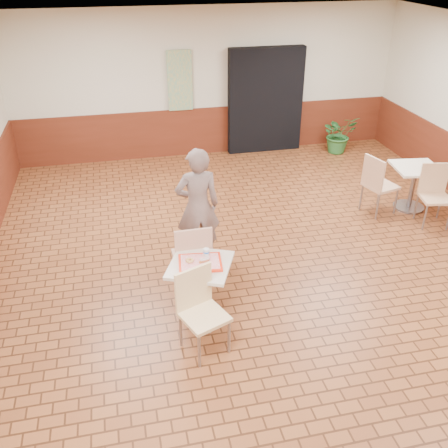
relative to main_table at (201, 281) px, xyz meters
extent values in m
cube|color=brown|center=(1.17, 0.37, -0.50)|extent=(8.00, 10.00, 0.01)
cube|color=white|center=(1.17, 0.37, 2.50)|extent=(8.00, 10.00, 0.01)
cube|color=beige|center=(1.17, 5.37, 1.00)|extent=(8.00, 0.01, 3.00)
cube|color=#541F10|center=(1.17, 5.35, 0.00)|extent=(8.00, 0.04, 1.00)
cube|color=black|center=(2.37, 5.25, 0.60)|extent=(1.60, 0.22, 2.20)
cube|color=gray|center=(0.57, 5.31, 1.10)|extent=(0.50, 0.03, 1.20)
cube|color=beige|center=(0.00, 0.00, 0.22)|extent=(0.70, 0.70, 0.04)
cylinder|color=gray|center=(0.00, 0.00, -0.15)|extent=(0.08, 0.08, 0.70)
cylinder|color=gray|center=(0.00, 0.00, -0.48)|extent=(0.50, 0.50, 0.03)
cube|color=#E5C489|center=(-0.07, -0.62, -0.03)|extent=(0.59, 0.59, 0.04)
cube|color=#E5C489|center=(-0.15, -0.43, 0.24)|extent=(0.43, 0.20, 0.50)
cylinder|color=gray|center=(-0.18, -0.88, -0.27)|extent=(0.03, 0.03, 0.44)
cylinder|color=gray|center=(0.18, -0.73, -0.27)|extent=(0.03, 0.03, 0.44)
cylinder|color=gray|center=(-0.33, -0.52, -0.27)|extent=(0.03, 0.03, 0.44)
cylinder|color=gray|center=(0.03, -0.37, -0.27)|extent=(0.03, 0.03, 0.44)
cube|color=tan|center=(-0.02, 0.55, -0.02)|extent=(0.47, 0.47, 0.04)
cube|color=tan|center=(-0.02, 0.34, 0.26)|extent=(0.47, 0.04, 0.51)
cylinder|color=gray|center=(0.18, 0.75, -0.27)|extent=(0.03, 0.03, 0.46)
cylinder|color=gray|center=(-0.22, 0.75, -0.27)|extent=(0.03, 0.03, 0.46)
cylinder|color=gray|center=(0.18, 0.35, -0.27)|extent=(0.03, 0.03, 0.46)
cylinder|color=gray|center=(-0.22, 0.35, -0.27)|extent=(0.03, 0.03, 0.46)
imported|color=#715D58|center=(0.19, 1.24, 0.35)|extent=(0.63, 0.43, 1.70)
cube|color=red|center=(0.00, 0.00, 0.25)|extent=(0.50, 0.39, 0.03)
cube|color=#E18585|center=(0.00, 0.00, 0.27)|extent=(0.45, 0.33, 0.00)
torus|color=#C38C47|center=(-0.12, 0.03, 0.29)|extent=(0.11, 0.11, 0.03)
ellipsoid|color=#B45B34|center=(0.05, -0.01, 0.29)|extent=(0.14, 0.09, 0.03)
cube|color=white|center=(0.05, -0.01, 0.31)|extent=(0.12, 0.08, 0.01)
ellipsoid|color=#B06E18|center=(0.00, -0.03, 0.28)|extent=(0.03, 0.03, 0.02)
cylinder|color=silver|center=(0.10, 0.12, 0.32)|extent=(0.07, 0.07, 0.09)
cylinder|color=blue|center=(0.10, 0.12, 0.32)|extent=(0.07, 0.07, 0.02)
cube|color=beige|center=(4.04, 2.01, 0.25)|extent=(0.72, 0.72, 0.04)
cylinder|color=gray|center=(4.04, 2.01, -0.14)|extent=(0.08, 0.08, 0.72)
cylinder|color=gray|center=(4.04, 2.01, -0.48)|extent=(0.52, 0.52, 0.03)
cube|color=#E0B086|center=(3.43, 2.01, -0.02)|extent=(0.57, 0.57, 0.04)
cube|color=#E0B086|center=(3.22, 1.96, 0.26)|extent=(0.15, 0.46, 0.51)
cylinder|color=gray|center=(3.67, 1.87, -0.27)|extent=(0.03, 0.03, 0.46)
cylinder|color=gray|center=(3.57, 2.25, -0.27)|extent=(0.03, 0.03, 0.46)
cylinder|color=gray|center=(3.29, 1.76, -0.27)|extent=(0.03, 0.03, 0.46)
cylinder|color=gray|center=(3.18, 2.15, -0.27)|extent=(0.03, 0.03, 0.46)
cube|color=#E0B586|center=(4.07, 1.41, -0.03)|extent=(0.54, 0.54, 0.04)
cube|color=#E0B586|center=(4.11, 1.61, 0.24)|extent=(0.45, 0.12, 0.50)
cylinder|color=gray|center=(3.84, 1.26, -0.28)|extent=(0.03, 0.03, 0.44)
cylinder|color=gray|center=(3.92, 1.64, -0.28)|extent=(0.03, 0.03, 0.44)
cylinder|color=gray|center=(4.30, 1.56, -0.28)|extent=(0.03, 0.03, 0.44)
imported|color=#29682B|center=(3.92, 4.77, -0.09)|extent=(0.82, 0.74, 0.82)
camera|label=1|loc=(-0.79, -4.81, 3.52)|focal=40.00mm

